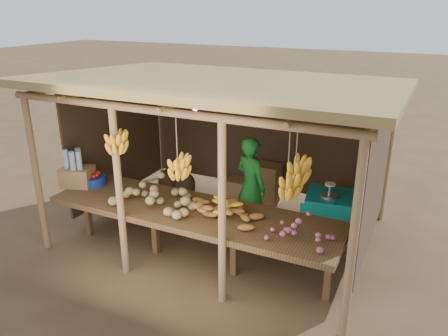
% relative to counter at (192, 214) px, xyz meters
% --- Properties ---
extents(ground, '(60.00, 60.00, 0.00)m').
position_rel_counter_xyz_m(ground, '(-0.00, 0.95, -0.74)').
color(ground, brown).
rests_on(ground, ground).
extents(stall_structure, '(4.70, 3.50, 2.43)m').
position_rel_counter_xyz_m(stall_structure, '(0.07, 0.86, 1.17)').
color(stall_structure, '#96734D').
rests_on(stall_structure, ground).
extents(counter, '(3.90, 1.05, 0.80)m').
position_rel_counter_xyz_m(counter, '(0.00, 0.00, 0.00)').
color(counter, brown).
rests_on(counter, ground).
extents(potato_heap, '(1.32, 1.09, 0.37)m').
position_rel_counter_xyz_m(potato_heap, '(-0.49, -0.02, 0.25)').
color(potato_heap, '#A38D54').
rests_on(potato_heap, counter).
extents(sweet_potato_heap, '(1.00, 0.71, 0.36)m').
position_rel_counter_xyz_m(sweet_potato_heap, '(0.43, -0.04, 0.24)').
color(sweet_potato_heap, '#AB692C').
rests_on(sweet_potato_heap, counter).
extents(onion_heap, '(0.73, 0.45, 0.35)m').
position_rel_counter_xyz_m(onion_heap, '(1.48, -0.19, 0.24)').
color(onion_heap, '#A85168').
rests_on(onion_heap, counter).
extents(banana_pile, '(0.62, 0.50, 0.34)m').
position_rel_counter_xyz_m(banana_pile, '(0.44, 0.05, 0.23)').
color(banana_pile, yellow).
rests_on(banana_pile, counter).
extents(tomato_basin, '(0.37, 0.37, 0.19)m').
position_rel_counter_xyz_m(tomato_basin, '(-1.72, 0.10, 0.14)').
color(tomato_basin, navy).
rests_on(tomato_basin, counter).
extents(bottle_box, '(0.52, 0.47, 0.55)m').
position_rel_counter_xyz_m(bottle_box, '(-1.90, -0.02, 0.27)').
color(bottle_box, '#9C7046').
rests_on(bottle_box, counter).
extents(vendor, '(0.65, 0.55, 1.51)m').
position_rel_counter_xyz_m(vendor, '(0.34, 1.16, 0.01)').
color(vendor, '#186E23').
rests_on(vendor, ground).
extents(tarp_crate, '(0.88, 0.79, 0.93)m').
position_rel_counter_xyz_m(tarp_crate, '(1.52, 1.44, -0.36)').
color(tarp_crate, brown).
rests_on(tarp_crate, ground).
extents(carton_stack, '(0.96, 0.38, 0.73)m').
position_rel_counter_xyz_m(carton_stack, '(0.06, 2.15, -0.42)').
color(carton_stack, '#9C7046').
rests_on(carton_stack, ground).
extents(burlap_sacks, '(0.74, 0.39, 0.52)m').
position_rel_counter_xyz_m(burlap_sacks, '(-1.43, 1.90, -0.51)').
color(burlap_sacks, '#483221').
rests_on(burlap_sacks, ground).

